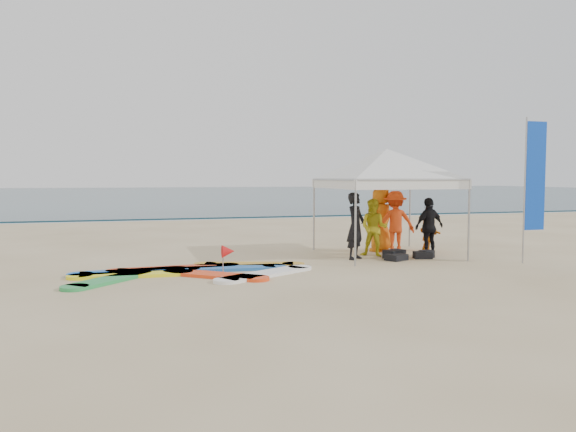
{
  "coord_description": "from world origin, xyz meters",
  "views": [
    {
      "loc": [
        -3.25,
        -10.24,
        2.13
      ],
      "look_at": [
        0.44,
        2.6,
        1.2
      ],
      "focal_mm": 35.0,
      "sensor_mm": 36.0,
      "label": 1
    }
  ],
  "objects_px": {
    "person_black_a": "(356,226)",
    "surfboard_spread": "(191,272)",
    "person_yellow": "(374,228)",
    "marker_pennant": "(228,251)",
    "person_orange_a": "(395,222)",
    "canopy_tent": "(387,149)",
    "person_black_b": "(429,227)",
    "feather_flag": "(534,178)",
    "person_orange_b": "(381,219)",
    "person_seated": "(428,233)"
  },
  "relations": [
    {
      "from": "person_black_a",
      "to": "surfboard_spread",
      "type": "relative_size",
      "value": 0.34
    },
    {
      "from": "person_black_a",
      "to": "surfboard_spread",
      "type": "height_order",
      "value": "person_black_a"
    },
    {
      "from": "person_yellow",
      "to": "marker_pennant",
      "type": "distance_m",
      "value": 4.53
    },
    {
      "from": "surfboard_spread",
      "to": "person_black_a",
      "type": "bearing_deg",
      "value": 12.66
    },
    {
      "from": "person_yellow",
      "to": "person_orange_a",
      "type": "distance_m",
      "value": 1.02
    },
    {
      "from": "person_black_a",
      "to": "canopy_tent",
      "type": "distance_m",
      "value": 2.35
    },
    {
      "from": "person_yellow",
      "to": "person_black_b",
      "type": "relative_size",
      "value": 0.98
    },
    {
      "from": "canopy_tent",
      "to": "marker_pennant",
      "type": "relative_size",
      "value": 6.86
    },
    {
      "from": "person_orange_a",
      "to": "marker_pennant",
      "type": "distance_m",
      "value": 5.53
    },
    {
      "from": "person_yellow",
      "to": "surfboard_spread",
      "type": "bearing_deg",
      "value": -128.32
    },
    {
      "from": "person_orange_a",
      "to": "surfboard_spread",
      "type": "bearing_deg",
      "value": 28.35
    },
    {
      "from": "marker_pennant",
      "to": "person_black_b",
      "type": "bearing_deg",
      "value": 12.41
    },
    {
      "from": "feather_flag",
      "to": "person_orange_b",
      "type": "bearing_deg",
      "value": 131.82
    },
    {
      "from": "person_yellow",
      "to": "feather_flag",
      "type": "xyz_separation_m",
      "value": [
        3.31,
        -2.1,
        1.34
      ]
    },
    {
      "from": "person_black_a",
      "to": "marker_pennant",
      "type": "distance_m",
      "value": 3.78
    },
    {
      "from": "person_black_a",
      "to": "person_yellow",
      "type": "relative_size",
      "value": 1.12
    },
    {
      "from": "person_yellow",
      "to": "person_orange_b",
      "type": "distance_m",
      "value": 1.11
    },
    {
      "from": "person_orange_a",
      "to": "person_black_b",
      "type": "xyz_separation_m",
      "value": [
        0.58,
        -0.86,
        -0.08
      ]
    },
    {
      "from": "person_orange_b",
      "to": "canopy_tent",
      "type": "relative_size",
      "value": 0.42
    },
    {
      "from": "person_yellow",
      "to": "person_orange_a",
      "type": "relative_size",
      "value": 0.89
    },
    {
      "from": "feather_flag",
      "to": "person_seated",
      "type": "bearing_deg",
      "value": 116.03
    },
    {
      "from": "person_black_a",
      "to": "person_seated",
      "type": "bearing_deg",
      "value": -22.34
    },
    {
      "from": "canopy_tent",
      "to": "feather_flag",
      "type": "relative_size",
      "value": 1.22
    },
    {
      "from": "person_seated",
      "to": "surfboard_spread",
      "type": "distance_m",
      "value": 7.27
    },
    {
      "from": "person_orange_b",
      "to": "feather_flag",
      "type": "xyz_separation_m",
      "value": [
        2.69,
        -3.0,
        1.19
      ]
    },
    {
      "from": "person_seated",
      "to": "person_orange_a",
      "type": "bearing_deg",
      "value": 92.61
    },
    {
      "from": "feather_flag",
      "to": "surfboard_spread",
      "type": "bearing_deg",
      "value": 174.61
    },
    {
      "from": "person_orange_a",
      "to": "person_seated",
      "type": "distance_m",
      "value": 1.16
    },
    {
      "from": "feather_flag",
      "to": "surfboard_spread",
      "type": "xyz_separation_m",
      "value": [
        -8.33,
        0.79,
        -2.08
      ]
    },
    {
      "from": "surfboard_spread",
      "to": "person_yellow",
      "type": "bearing_deg",
      "value": 14.72
    },
    {
      "from": "person_black_a",
      "to": "person_black_b",
      "type": "height_order",
      "value": "person_black_a"
    },
    {
      "from": "person_black_a",
      "to": "person_seated",
      "type": "distance_m",
      "value": 2.85
    },
    {
      "from": "person_black_b",
      "to": "person_orange_a",
      "type": "bearing_deg",
      "value": -68.48
    },
    {
      "from": "person_black_a",
      "to": "person_black_b",
      "type": "relative_size",
      "value": 1.1
    },
    {
      "from": "feather_flag",
      "to": "canopy_tent",
      "type": "bearing_deg",
      "value": 142.03
    },
    {
      "from": "person_orange_a",
      "to": "marker_pennant",
      "type": "bearing_deg",
      "value": 33.54
    },
    {
      "from": "person_black_b",
      "to": "canopy_tent",
      "type": "distance_m",
      "value": 2.38
    },
    {
      "from": "marker_pennant",
      "to": "canopy_tent",
      "type": "bearing_deg",
      "value": 20.61
    },
    {
      "from": "person_seated",
      "to": "feather_flag",
      "type": "bearing_deg",
      "value": -157.7
    },
    {
      "from": "person_orange_a",
      "to": "canopy_tent",
      "type": "distance_m",
      "value": 2.09
    },
    {
      "from": "surfboard_spread",
      "to": "person_orange_a",
      "type": "bearing_deg",
      "value": 17.24
    },
    {
      "from": "person_orange_b",
      "to": "marker_pennant",
      "type": "relative_size",
      "value": 2.91
    },
    {
      "from": "person_orange_b",
      "to": "marker_pennant",
      "type": "height_order",
      "value": "person_orange_b"
    },
    {
      "from": "person_black_b",
      "to": "person_orange_b",
      "type": "distance_m",
      "value": 1.5
    },
    {
      "from": "person_orange_b",
      "to": "surfboard_spread",
      "type": "height_order",
      "value": "person_orange_b"
    },
    {
      "from": "person_orange_b",
      "to": "person_seated",
      "type": "bearing_deg",
      "value": 139.52
    },
    {
      "from": "canopy_tent",
      "to": "marker_pennant",
      "type": "bearing_deg",
      "value": -159.39
    },
    {
      "from": "person_orange_a",
      "to": "surfboard_spread",
      "type": "distance_m",
      "value": 6.23
    },
    {
      "from": "person_black_a",
      "to": "person_yellow",
      "type": "height_order",
      "value": "person_black_a"
    },
    {
      "from": "person_seated",
      "to": "surfboard_spread",
      "type": "xyz_separation_m",
      "value": [
        -6.99,
        -1.95,
        -0.47
      ]
    }
  ]
}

